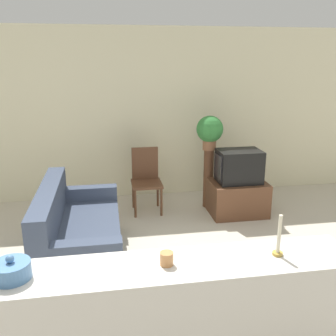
% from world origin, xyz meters
% --- Properties ---
extents(wall_back, '(9.00, 0.06, 2.70)m').
position_xyz_m(wall_back, '(0.00, 3.43, 1.35)').
color(wall_back, beige).
rests_on(wall_back, ground_plane).
extents(couch, '(0.84, 1.68, 0.90)m').
position_xyz_m(couch, '(-0.65, 1.31, 0.32)').
color(couch, '#384256').
rests_on(couch, ground_plane).
extents(tv_stand, '(0.81, 0.60, 0.50)m').
position_xyz_m(tv_stand, '(1.58, 2.36, 0.25)').
color(tv_stand, brown).
rests_on(tv_stand, ground_plane).
extents(television, '(0.63, 0.43, 0.47)m').
position_xyz_m(television, '(1.57, 2.36, 0.73)').
color(television, black).
rests_on(television, tv_stand).
extents(wooden_chair, '(0.44, 0.44, 0.95)m').
position_xyz_m(wooden_chair, '(0.27, 2.73, 0.52)').
color(wooden_chair, brown).
rests_on(wooden_chair, ground_plane).
extents(plant_stand, '(0.15, 0.15, 0.91)m').
position_xyz_m(plant_stand, '(1.22, 2.71, 0.45)').
color(plant_stand, brown).
rests_on(plant_stand, ground_plane).
extents(potted_plant, '(0.40, 0.40, 0.51)m').
position_xyz_m(potted_plant, '(1.22, 2.71, 1.20)').
color(potted_plant, '#8E5B3D').
rests_on(potted_plant, plant_stand).
extents(foreground_counter, '(2.63, 0.44, 0.96)m').
position_xyz_m(foreground_counter, '(0.00, -0.48, 0.48)').
color(foreground_counter, beige).
rests_on(foreground_counter, ground_plane).
extents(decorative_bowl, '(0.23, 0.23, 0.15)m').
position_xyz_m(decorative_bowl, '(-0.87, -0.48, 1.01)').
color(decorative_bowl, '#4C7AAD').
rests_on(decorative_bowl, foreground_counter).
extents(candle_jar, '(0.09, 0.09, 0.09)m').
position_xyz_m(candle_jar, '(0.06, -0.48, 1.00)').
color(candle_jar, '#C6844C').
rests_on(candle_jar, foreground_counter).
extents(candlestick, '(0.07, 0.07, 0.29)m').
position_xyz_m(candlestick, '(0.80, -0.48, 1.06)').
color(candlestick, '#B7933D').
rests_on(candlestick, foreground_counter).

